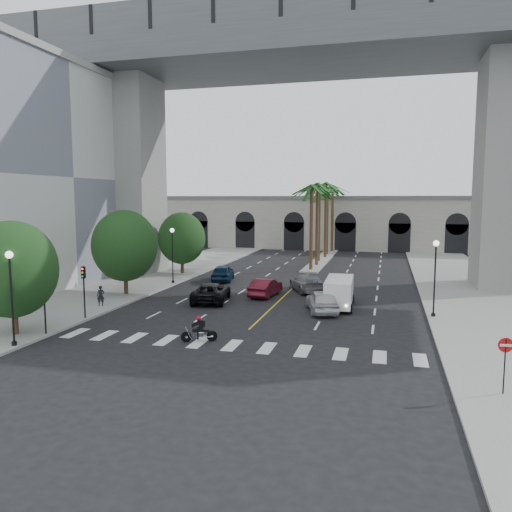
{
  "coord_description": "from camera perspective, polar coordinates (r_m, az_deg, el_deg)",
  "views": [
    {
      "loc": [
        8.17,
        -27.3,
        8.18
      ],
      "look_at": [
        -0.59,
        6.0,
        4.16
      ],
      "focal_mm": 35.0,
      "sensor_mm": 36.0,
      "label": 1
    }
  ],
  "objects": [
    {
      "name": "ground",
      "position": [
        29.65,
        -1.87,
        -9.36
      ],
      "size": [
        140.0,
        140.0,
        0.0
      ],
      "primitive_type": "plane",
      "color": "black",
      "rests_on": "ground"
    },
    {
      "name": "sidewalk_left",
      "position": [
        48.9,
        -13.79,
        -3.08
      ],
      "size": [
        8.0,
        100.0,
        0.15
      ],
      "primitive_type": "cube",
      "color": "gray",
      "rests_on": "ground"
    },
    {
      "name": "sidewalk_right",
      "position": [
        43.61,
        23.55,
        -4.62
      ],
      "size": [
        8.0,
        100.0,
        0.15
      ],
      "primitive_type": "cube",
      "color": "gray",
      "rests_on": "ground"
    },
    {
      "name": "median",
      "position": [
        66.3,
        7.55,
        -0.4
      ],
      "size": [
        2.0,
        24.0,
        0.2
      ],
      "primitive_type": "cube",
      "color": "gray",
      "rests_on": "ground"
    },
    {
      "name": "pier_building",
      "position": [
        82.8,
        9.08,
        3.86
      ],
      "size": [
        71.0,
        10.5,
        8.5
      ],
      "color": "beige",
      "rests_on": "ground"
    },
    {
      "name": "bridge",
      "position": [
        50.59,
        9.53,
        18.35
      ],
      "size": [
        75.0,
        13.0,
        26.0
      ],
      "color": "gray",
      "rests_on": "ground"
    },
    {
      "name": "palm_a",
      "position": [
        55.91,
        6.39,
        7.55
      ],
      "size": [
        3.2,
        3.2,
        10.3
      ],
      "color": "#47331E",
      "rests_on": "ground"
    },
    {
      "name": "palm_b",
      "position": [
        59.86,
        7.06,
        7.74
      ],
      "size": [
        3.2,
        3.2,
        10.6
      ],
      "color": "#47331E",
      "rests_on": "ground"
    },
    {
      "name": "palm_c",
      "position": [
        63.86,
        7.27,
        7.26
      ],
      "size": [
        3.2,
        3.2,
        10.1
      ],
      "color": "#47331E",
      "rests_on": "ground"
    },
    {
      "name": "palm_d",
      "position": [
        67.79,
        8.02,
        7.83
      ],
      "size": [
        3.2,
        3.2,
        10.9
      ],
      "color": "#47331E",
      "rests_on": "ground"
    },
    {
      "name": "palm_e",
      "position": [
        71.79,
        8.19,
        7.39
      ],
      "size": [
        3.2,
        3.2,
        10.4
      ],
      "color": "#47331E",
      "rests_on": "ground"
    },
    {
      "name": "palm_f",
      "position": [
        75.73,
        8.77,
        7.55
      ],
      "size": [
        3.2,
        3.2,
        10.7
      ],
      "color": "#47331E",
      "rests_on": "ground"
    },
    {
      "name": "street_tree_near",
      "position": [
        32.49,
        -26.09,
        -1.37
      ],
      "size": [
        5.2,
        5.2,
        6.89
      ],
      "color": "#382616",
      "rests_on": "ground"
    },
    {
      "name": "street_tree_mid",
      "position": [
        43.07,
        -14.77,
        1.15
      ],
      "size": [
        5.44,
        5.44,
        7.21
      ],
      "color": "#382616",
      "rests_on": "ground"
    },
    {
      "name": "street_tree_far",
      "position": [
        53.82,
        -8.48,
        2.02
      ],
      "size": [
        5.04,
        5.04,
        6.68
      ],
      "color": "#382616",
      "rests_on": "ground"
    },
    {
      "name": "lamp_post_left_near",
      "position": [
        30.08,
        -26.19,
        -3.52
      ],
      "size": [
        0.4,
        0.4,
        5.35
      ],
      "color": "black",
      "rests_on": "ground"
    },
    {
      "name": "lamp_post_left_far",
      "position": [
        47.77,
        -9.53,
        0.6
      ],
      "size": [
        0.4,
        0.4,
        5.35
      ],
      "color": "black",
      "rests_on": "ground"
    },
    {
      "name": "lamp_post_right",
      "position": [
        35.79,
        19.78,
        -1.7
      ],
      "size": [
        0.4,
        0.4,
        5.35
      ],
      "color": "black",
      "rests_on": "ground"
    },
    {
      "name": "traffic_signal_near",
      "position": [
        32.03,
        -23.06,
        -4.08
      ],
      "size": [
        0.25,
        0.18,
        3.65
      ],
      "color": "black",
      "rests_on": "ground"
    },
    {
      "name": "traffic_signal_far",
      "position": [
        35.22,
        -19.08,
        -2.98
      ],
      "size": [
        0.25,
        0.18,
        3.65
      ],
      "color": "black",
      "rests_on": "ground"
    },
    {
      "name": "motorcycle_rider",
      "position": [
        28.96,
        -6.41,
        -8.4
      ],
      "size": [
        1.96,
        0.9,
        1.49
      ],
      "rotation": [
        0.0,
        0.0,
        0.39
      ],
      "color": "black",
      "rests_on": "ground"
    },
    {
      "name": "car_a",
      "position": [
        36.33,
        7.56,
        -5.09
      ],
      "size": [
        3.21,
        5.17,
        1.64
      ],
      "primitive_type": "imported",
      "rotation": [
        0.0,
        0.0,
        3.43
      ],
      "color": "silver",
      "rests_on": "ground"
    },
    {
      "name": "car_b",
      "position": [
        41.72,
        1.1,
        -3.61
      ],
      "size": [
        2.03,
        4.66,
        1.49
      ],
      "primitive_type": "imported",
      "rotation": [
        0.0,
        0.0,
        3.04
      ],
      "color": "#51101D",
      "rests_on": "ground"
    },
    {
      "name": "car_c",
      "position": [
        39.75,
        -5.13,
        -4.13
      ],
      "size": [
        3.39,
        5.82,
        1.52
      ],
      "primitive_type": "imported",
      "rotation": [
        0.0,
        0.0,
        3.31
      ],
      "color": "black",
      "rests_on": "ground"
    },
    {
      "name": "car_d",
      "position": [
        44.1,
        5.84,
        -3.06
      ],
      "size": [
        4.16,
        5.69,
        1.53
      ],
      "primitive_type": "imported",
      "rotation": [
        0.0,
        0.0,
        3.57
      ],
      "color": "slate",
      "rests_on": "ground"
    },
    {
      "name": "car_e",
      "position": [
        49.51,
        -3.82,
        -1.92
      ],
      "size": [
        2.74,
        5.02,
        1.62
      ],
      "primitive_type": "imported",
      "rotation": [
        0.0,
        0.0,
        3.32
      ],
      "color": "#0D233D",
      "rests_on": "ground"
    },
    {
      "name": "cargo_van",
      "position": [
        37.83,
        9.47,
        -4.03
      ],
      "size": [
        2.21,
        5.21,
        2.19
      ],
      "rotation": [
        0.0,
        0.0,
        0.03
      ],
      "color": "white",
      "rests_on": "ground"
    },
    {
      "name": "pedestrian_a",
      "position": [
        39.12,
        -17.32,
        -4.36
      ],
      "size": [
        0.65,
        0.55,
        1.52
      ],
      "primitive_type": "imported",
      "rotation": [
        0.0,
        0.0,
        0.39
      ],
      "color": "black",
      "rests_on": "sidewalk_left"
    },
    {
      "name": "pedestrian_b",
      "position": [
        39.42,
        -24.07,
        -4.32
      ],
      "size": [
        1.07,
        0.94,
        1.84
      ],
      "primitive_type": "imported",
      "rotation": [
        0.0,
        0.0,
        -0.31
      ],
      "color": "black",
      "rests_on": "sidewalk_left"
    },
    {
      "name": "do_not_enter_sign",
      "position": [
        23.13,
        26.6,
        -10.0
      ],
      "size": [
        0.62,
        0.11,
        2.52
      ],
      "rotation": [
        0.0,
        0.0,
        0.13
      ],
      "color": "black",
      "rests_on": "ground"
    }
  ]
}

